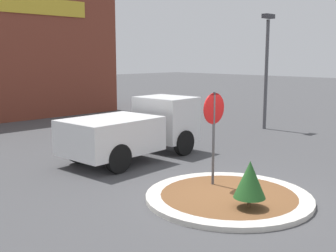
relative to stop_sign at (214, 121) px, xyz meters
name	(u,v)px	position (x,y,z in m)	size (l,w,h in m)	color
ground_plane	(228,199)	(-0.39, -0.82, -1.81)	(120.00, 120.00, 0.00)	#474749
traffic_island	(228,197)	(-0.39, -0.82, -1.75)	(4.08, 4.08, 0.12)	beige
stop_sign	(214,121)	(0.00, 0.00, 0.00)	(0.81, 0.07, 2.58)	#4C4C51
island_shrub	(250,179)	(-0.80, -1.70, -1.03)	(0.72, 0.72, 1.08)	brown
utility_truck	(136,129)	(0.79, 4.04, -0.78)	(5.13, 2.43, 2.01)	white
light_pole	(267,61)	(9.12, 4.21, 1.44)	(0.70, 0.30, 5.44)	#4C4C51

